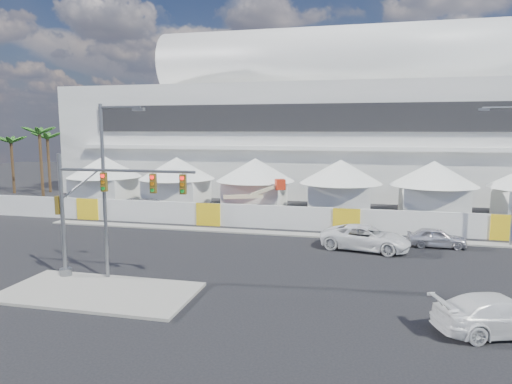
% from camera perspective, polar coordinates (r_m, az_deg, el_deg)
% --- Properties ---
extents(ground, '(160.00, 160.00, 0.00)m').
position_cam_1_polar(ground, '(25.80, -3.73, -11.35)').
color(ground, black).
rests_on(ground, ground).
extents(median_island, '(10.00, 5.00, 0.15)m').
position_cam_1_polar(median_island, '(25.60, -19.03, -11.76)').
color(median_island, gray).
rests_on(median_island, ground).
extents(stadium, '(80.00, 24.80, 21.98)m').
position_cam_1_polar(stadium, '(64.83, 14.71, 8.46)').
color(stadium, silver).
rests_on(stadium, ground).
extents(tent_row, '(53.40, 8.40, 5.40)m').
position_cam_1_polar(tent_row, '(48.06, 5.14, 1.45)').
color(tent_row, white).
rests_on(tent_row, ground).
extents(hoarding_fence, '(70.00, 0.25, 2.00)m').
position_cam_1_polar(hoarding_fence, '(38.55, 11.24, -3.49)').
color(hoarding_fence, silver).
rests_on(hoarding_fence, ground).
extents(palm_cluster, '(10.60, 10.60, 8.55)m').
position_cam_1_polar(palm_cluster, '(66.63, -24.52, 5.78)').
color(palm_cluster, '#47331E').
rests_on(palm_cluster, ground).
extents(sedan_silver, '(1.68, 4.14, 1.41)m').
position_cam_1_polar(sedan_silver, '(35.66, 21.62, -5.30)').
color(sedan_silver, silver).
rests_on(sedan_silver, ground).
extents(pickup_curb, '(3.98, 6.61, 1.72)m').
position_cam_1_polar(pickup_curb, '(33.36, 13.52, -5.58)').
color(pickup_curb, white).
rests_on(pickup_curb, ground).
extents(pickup_near, '(3.99, 6.02, 1.62)m').
position_cam_1_polar(pickup_near, '(22.18, 28.24, -13.35)').
color(pickup_near, white).
rests_on(pickup_near, ground).
extents(lot_car_c, '(2.24, 5.41, 1.56)m').
position_cam_1_polar(lot_car_c, '(46.66, -12.83, -1.84)').
color(lot_car_c, silver).
rests_on(lot_car_c, ground).
extents(traffic_mast, '(8.36, 0.68, 6.99)m').
position_cam_1_polar(traffic_mast, '(26.94, -19.95, -2.19)').
color(traffic_mast, gray).
rests_on(traffic_mast, median_island).
extents(streetlight_median, '(2.68, 0.27, 9.70)m').
position_cam_1_polar(streetlight_median, '(26.47, -18.04, 1.48)').
color(streetlight_median, gray).
rests_on(streetlight_median, median_island).
extents(boom_lift, '(7.44, 2.87, 3.64)m').
position_cam_1_polar(boom_lift, '(43.95, -2.31, -1.98)').
color(boom_lift, red).
rests_on(boom_lift, ground).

